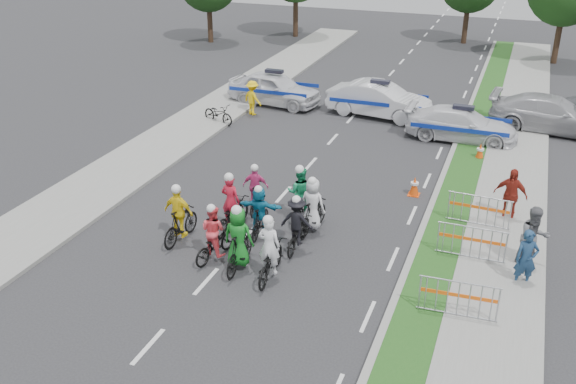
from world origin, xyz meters
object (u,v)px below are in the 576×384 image
at_px(police_car_2, 462,124).
at_px(parked_bike, 218,114).
at_px(rider_8, 300,200).
at_px(rider_9, 256,193).
at_px(police_car_1, 379,100).
at_px(civilian_sedan, 552,114).
at_px(rider_4, 297,228).
at_px(spectator_0, 526,259).
at_px(barrier_0, 458,301).
at_px(rider_7, 313,210).
at_px(cone_0, 414,186).
at_px(rider_1, 239,244).
at_px(police_car_0, 274,89).
at_px(barrier_2, 479,212).
at_px(cone_1, 480,152).
at_px(rider_3, 180,219).
at_px(rider_5, 260,214).
at_px(spectator_2, 510,195).
at_px(rider_6, 232,211).
at_px(spectator_1, 533,239).
at_px(rider_2, 214,238).
at_px(rider_0, 270,257).
at_px(barrier_1, 471,244).
at_px(marshal_hiviz, 253,98).

distance_m(police_car_2, parked_bike, 10.94).
xyz_separation_m(rider_8, police_car_2, (3.98, 9.59, -0.05)).
height_order(rider_9, police_car_1, rider_9).
bearing_deg(rider_8, civilian_sedan, -133.19).
bearing_deg(rider_4, spectator_0, -178.77).
bearing_deg(barrier_0, rider_8, 146.24).
xyz_separation_m(rider_7, cone_0, (2.52, 3.83, -0.40)).
height_order(rider_1, police_car_1, rider_1).
relative_size(police_car_0, spectator_0, 2.81).
distance_m(rider_4, barrier_2, 5.95).
bearing_deg(civilian_sedan, cone_0, 158.00).
bearing_deg(parked_bike, rider_1, -131.25).
bearing_deg(cone_1, barrier_0, -87.46).
height_order(rider_8, civilian_sedan, rider_8).
height_order(rider_3, rider_5, rider_3).
bearing_deg(rider_4, spectator_2, -145.78).
bearing_deg(civilian_sedan, rider_1, 156.80).
bearing_deg(rider_6, rider_7, -157.39).
bearing_deg(parked_bike, spectator_1, -100.93).
bearing_deg(rider_8, rider_5, 46.69).
xyz_separation_m(rider_2, barrier_2, (7.03, 4.67, -0.11)).
bearing_deg(police_car_1, spectator_0, -142.52).
relative_size(rider_3, parked_bike, 1.09).
xyz_separation_m(rider_0, police_car_2, (3.62, 13.10, 0.04)).
distance_m(spectator_2, barrier_2, 1.27).
xyz_separation_m(police_car_0, barrier_1, (10.96, -12.16, -0.25)).
height_order(police_car_2, barrier_2, police_car_2).
distance_m(spectator_2, cone_0, 3.37).
xyz_separation_m(rider_2, rider_6, (-0.28, 1.78, -0.01)).
relative_size(rider_3, rider_4, 1.08).
height_order(police_car_2, spectator_2, spectator_2).
bearing_deg(rider_5, spectator_0, 174.12).
relative_size(police_car_1, spectator_0, 2.91).
xyz_separation_m(spectator_0, cone_1, (-1.99, 8.95, -0.50)).
height_order(cone_0, cone_1, same).
height_order(rider_6, spectator_2, rider_6).
bearing_deg(rider_0, rider_5, -64.39).
bearing_deg(rider_6, marshal_hiviz, -65.02).
xyz_separation_m(police_car_1, spectator_2, (6.44, -9.07, 0.11)).
bearing_deg(civilian_sedan, barrier_0, 177.08).
relative_size(rider_3, police_car_2, 0.41).
bearing_deg(rider_3, police_car_1, -98.00).
distance_m(rider_0, cone_1, 11.94).
distance_m(rider_6, cone_1, 11.16).
height_order(police_car_0, cone_1, police_car_0).
height_order(rider_6, spectator_0, rider_6).
bearing_deg(rider_7, spectator_0, -179.57).
distance_m(rider_1, police_car_2, 13.77).
distance_m(police_car_1, spectator_1, 13.95).
relative_size(rider_5, cone_0, 2.47).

